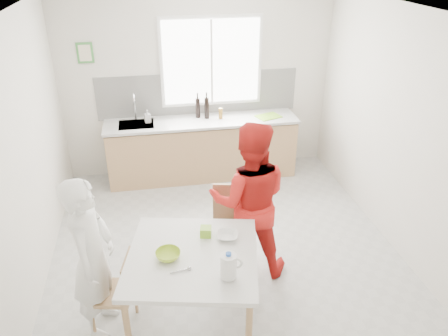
# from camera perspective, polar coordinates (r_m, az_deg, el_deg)

# --- Properties ---
(ground) EXTENTS (4.50, 4.50, 0.00)m
(ground) POSITION_cam_1_polar(r_m,az_deg,el_deg) (5.25, 0.19, -10.93)
(ground) COLOR #B7B7B2
(ground) RESTS_ON ground
(room_shell) EXTENTS (4.50, 4.50, 4.50)m
(room_shell) POSITION_cam_1_polar(r_m,az_deg,el_deg) (4.41, 0.22, 6.01)
(room_shell) COLOR silver
(room_shell) RESTS_ON ground
(window) EXTENTS (1.50, 0.06, 1.30)m
(window) POSITION_cam_1_polar(r_m,az_deg,el_deg) (6.53, -1.66, 13.69)
(window) COLOR white
(window) RESTS_ON room_shell
(backsplash) EXTENTS (3.00, 0.02, 0.65)m
(backsplash) POSITION_cam_1_polar(r_m,az_deg,el_deg) (6.64, -3.35, 9.64)
(backsplash) COLOR white
(backsplash) RESTS_ON room_shell
(picture_frame) EXTENTS (0.22, 0.03, 0.28)m
(picture_frame) POSITION_cam_1_polar(r_m,az_deg,el_deg) (6.47, -17.70, 14.13)
(picture_frame) COLOR #449443
(picture_frame) RESTS_ON room_shell
(kitchen_counter) EXTENTS (2.84, 0.64, 1.37)m
(kitchen_counter) POSITION_cam_1_polar(r_m,az_deg,el_deg) (6.67, -2.88, 2.28)
(kitchen_counter) COLOR tan
(kitchen_counter) RESTS_ON ground
(dining_table) EXTENTS (1.32, 1.32, 0.86)m
(dining_table) POSITION_cam_1_polar(r_m,az_deg,el_deg) (3.91, -4.14, -12.25)
(dining_table) COLOR silver
(dining_table) RESTS_ON ground
(chair_left) EXTENTS (0.44, 0.44, 0.81)m
(chair_left) POSITION_cam_1_polar(r_m,az_deg,el_deg) (4.24, -13.62, -15.14)
(chair_left) COLOR tan
(chair_left) RESTS_ON ground
(chair_far) EXTENTS (0.56, 0.56, 1.02)m
(chair_far) POSITION_cam_1_polar(r_m,az_deg,el_deg) (4.67, 1.24, -7.82)
(chair_far) COLOR tan
(chair_far) RESTS_ON ground
(person_white) EXTENTS (0.49, 0.65, 1.59)m
(person_white) POSITION_cam_1_polar(r_m,az_deg,el_deg) (4.07, -16.78, -11.25)
(person_white) COLOR white
(person_white) RESTS_ON ground
(person_red) EXTENTS (0.97, 0.82, 1.74)m
(person_red) POSITION_cam_1_polar(r_m,az_deg,el_deg) (4.54, 3.30, -4.30)
(person_red) COLOR red
(person_red) RESTS_ON ground
(bowl_green) EXTENTS (0.25, 0.25, 0.07)m
(bowl_green) POSITION_cam_1_polar(r_m,az_deg,el_deg) (3.82, -7.32, -11.20)
(bowl_green) COLOR #A9CE2F
(bowl_green) RESTS_ON dining_table
(bowl_white) EXTENTS (0.24, 0.24, 0.05)m
(bowl_white) POSITION_cam_1_polar(r_m,az_deg,el_deg) (4.02, 0.46, -8.84)
(bowl_white) COLOR white
(bowl_white) RESTS_ON dining_table
(milk_jug) EXTENTS (0.18, 0.13, 0.23)m
(milk_jug) POSITION_cam_1_polar(r_m,az_deg,el_deg) (3.54, 0.64, -12.62)
(milk_jug) COLOR white
(milk_jug) RESTS_ON dining_table
(green_box) EXTENTS (0.12, 0.12, 0.09)m
(green_box) POSITION_cam_1_polar(r_m,az_deg,el_deg) (4.04, -2.39, -8.30)
(green_box) COLOR #88C22C
(green_box) RESTS_ON dining_table
(spoon) EXTENTS (0.16, 0.03, 0.01)m
(spoon) POSITION_cam_1_polar(r_m,az_deg,el_deg) (3.69, -5.80, -13.21)
(spoon) COLOR #A5A5AA
(spoon) RESTS_ON dining_table
(cutting_board) EXTENTS (0.41, 0.36, 0.01)m
(cutting_board) POSITION_cam_1_polar(r_m,az_deg,el_deg) (6.62, 5.83, 6.72)
(cutting_board) COLOR #88CB2E
(cutting_board) RESTS_ON kitchen_counter
(wine_bottle_a) EXTENTS (0.07, 0.07, 0.32)m
(wine_bottle_a) POSITION_cam_1_polar(r_m,az_deg,el_deg) (6.49, -2.27, 7.86)
(wine_bottle_a) COLOR black
(wine_bottle_a) RESTS_ON kitchen_counter
(wine_bottle_b) EXTENTS (0.07, 0.07, 0.30)m
(wine_bottle_b) POSITION_cam_1_polar(r_m,az_deg,el_deg) (6.53, -3.44, 7.87)
(wine_bottle_b) COLOR black
(wine_bottle_b) RESTS_ON kitchen_counter
(jar_amber) EXTENTS (0.06, 0.06, 0.16)m
(jar_amber) POSITION_cam_1_polar(r_m,az_deg,el_deg) (6.49, -0.45, 7.14)
(jar_amber) COLOR #8B601E
(jar_amber) RESTS_ON kitchen_counter
(soap_bottle) EXTENTS (0.09, 0.10, 0.18)m
(soap_bottle) POSITION_cam_1_polar(r_m,az_deg,el_deg) (6.45, -9.96, 6.69)
(soap_bottle) COLOR #999999
(soap_bottle) RESTS_ON kitchen_counter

